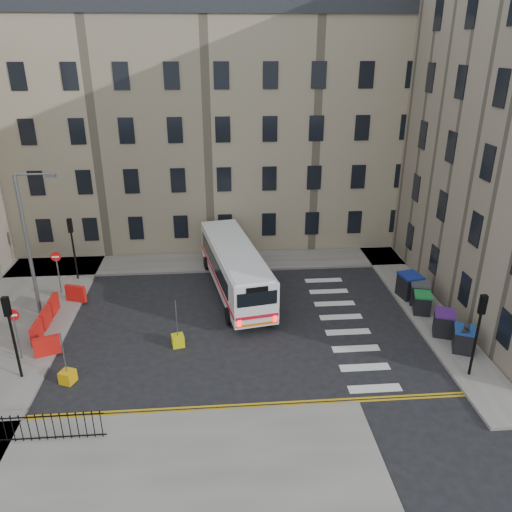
{
  "coord_description": "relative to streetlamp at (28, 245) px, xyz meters",
  "views": [
    {
      "loc": [
        -2.8,
        -23.76,
        14.19
      ],
      "look_at": [
        -0.65,
        2.57,
        3.0
      ],
      "focal_mm": 35.0,
      "sensor_mm": 36.0,
      "label": 1
    }
  ],
  "objects": [
    {
      "name": "no_entry_south",
      "position": [
        0.5,
        -4.5,
        -2.26
      ],
      "size": [
        0.6,
        0.08,
        3.0
      ],
      "color": "#595B5E",
      "rests_on": "pavement_west"
    },
    {
      "name": "bollard_yellow",
      "position": [
        3.19,
        -6.41,
        -4.04
      ],
      "size": [
        0.78,
        0.78,
        0.6
      ],
      "primitive_type": "cube",
      "rotation": [
        0.0,
        0.0,
        -0.38
      ],
      "color": "#D99D0C",
      "rests_on": "ground"
    },
    {
      "name": "ground",
      "position": [
        13.0,
        -2.0,
        -4.34
      ],
      "size": [
        120.0,
        120.0,
        0.0
      ],
      "primitive_type": "plane",
      "color": "black",
      "rests_on": "ground"
    },
    {
      "name": "pavement_north",
      "position": [
        7.0,
        6.6,
        -4.26
      ],
      "size": [
        36.0,
        3.2,
        0.15
      ],
      "primitive_type": "cube",
      "color": "slate",
      "rests_on": "ground"
    },
    {
      "name": "wheelie_bin_a",
      "position": [
        22.17,
        -5.56,
        -3.56
      ],
      "size": [
        1.33,
        1.41,
        1.23
      ],
      "rotation": [
        0.0,
        0.0,
        -0.4
      ],
      "color": "black",
      "rests_on": "pavement_east"
    },
    {
      "name": "terrace_north",
      "position": [
        6.0,
        13.5,
        4.28
      ],
      "size": [
        38.3,
        10.8,
        17.2
      ],
      "color": "tan",
      "rests_on": "ground"
    },
    {
      "name": "pavement_west",
      "position": [
        -1.0,
        -1.0,
        -4.26
      ],
      "size": [
        6.0,
        22.0,
        0.15
      ],
      "primitive_type": "cube",
      "color": "slate",
      "rests_on": "ground"
    },
    {
      "name": "streetlamp",
      "position": [
        0.0,
        0.0,
        0.0
      ],
      "size": [
        0.5,
        0.22,
        8.14
      ],
      "color": "#595B5E",
      "rests_on": "pavement_west"
    },
    {
      "name": "wheelie_bin_d",
      "position": [
        21.89,
        -0.53,
        -3.51
      ],
      "size": [
        1.37,
        1.48,
        1.34
      ],
      "rotation": [
        0.0,
        0.0,
        -0.31
      ],
      "color": "black",
      "rests_on": "pavement_east"
    },
    {
      "name": "wheelie_bin_b",
      "position": [
        21.84,
        -4.0,
        -3.53
      ],
      "size": [
        1.38,
        1.47,
        1.3
      ],
      "rotation": [
        0.0,
        0.0,
        -0.38
      ],
      "color": "black",
      "rests_on": "pavement_east"
    },
    {
      "name": "pavement_sw",
      "position": [
        6.0,
        -12.0,
        -4.26
      ],
      "size": [
        20.0,
        6.0,
        0.15
      ],
      "primitive_type": "cube",
      "color": "slate",
      "rests_on": "ground"
    },
    {
      "name": "wheelie_bin_e",
      "position": [
        21.59,
        0.29,
        -3.46
      ],
      "size": [
        1.38,
        1.52,
        1.45
      ],
      "rotation": [
        0.0,
        0.0,
        0.2
      ],
      "color": "black",
      "rests_on": "pavement_east"
    },
    {
      "name": "roadworks_barriers",
      "position": [
        1.16,
        -1.5,
        -3.69
      ],
      "size": [
        1.66,
        6.26,
        1.0
      ],
      "color": "red",
      "rests_on": "pavement_west"
    },
    {
      "name": "iron_railings",
      "position": [
        1.75,
        -10.2,
        -3.59
      ],
      "size": [
        7.8,
        0.04,
        1.2
      ],
      "color": "black",
      "rests_on": "pavement_sw"
    },
    {
      "name": "no_entry_north",
      "position": [
        0.5,
        2.5,
        -2.26
      ],
      "size": [
        0.6,
        0.08,
        3.0
      ],
      "color": "#595B5E",
      "rests_on": "pavement_west"
    },
    {
      "name": "traffic_light_sw",
      "position": [
        1.0,
        -6.0,
        -1.47
      ],
      "size": [
        0.28,
        0.22,
        4.1
      ],
      "color": "black",
      "rests_on": "pavement_west"
    },
    {
      "name": "pavement_east",
      "position": [
        22.0,
        2.0,
        -4.26
      ],
      "size": [
        2.4,
        26.0,
        0.15
      ],
      "primitive_type": "cube",
      "color": "slate",
      "rests_on": "ground"
    },
    {
      "name": "traffic_light_east",
      "position": [
        21.6,
        -7.5,
        -1.47
      ],
      "size": [
        0.28,
        0.22,
        4.1
      ],
      "color": "black",
      "rests_on": "pavement_east"
    },
    {
      "name": "wheelie_bin_c",
      "position": [
        21.6,
        -1.69,
        -3.59
      ],
      "size": [
        1.2,
        1.3,
        1.19
      ],
      "rotation": [
        0.0,
        0.0,
        -0.29
      ],
      "color": "black",
      "rests_on": "pavement_east"
    },
    {
      "name": "pedestrian",
      "position": [
        22.01,
        -5.83,
        -3.33
      ],
      "size": [
        0.69,
        0.52,
        1.71
      ],
      "primitive_type": "imported",
      "rotation": [
        0.0,
        0.0,
        3.34
      ],
      "color": "black",
      "rests_on": "pavement_east"
    },
    {
      "name": "bollard_chevron",
      "position": [
        8.0,
        -3.78,
        -4.04
      ],
      "size": [
        0.72,
        0.72,
        0.6
      ],
      "primitive_type": "cube",
      "rotation": [
        0.0,
        0.0,
        0.22
      ],
      "color": "#C2C10B",
      "rests_on": "ground"
    },
    {
      "name": "bus",
      "position": [
        11.18,
        2.12,
        -2.66
      ],
      "size": [
        4.27,
        10.92,
        2.9
      ],
      "rotation": [
        0.0,
        0.0,
        0.18
      ],
      "color": "silver",
      "rests_on": "ground"
    },
    {
      "name": "traffic_light_nw",
      "position": [
        1.0,
        4.5,
        -1.47
      ],
      "size": [
        0.28,
        0.22,
        4.1
      ],
      "color": "black",
      "rests_on": "pavement_west"
    }
  ]
}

